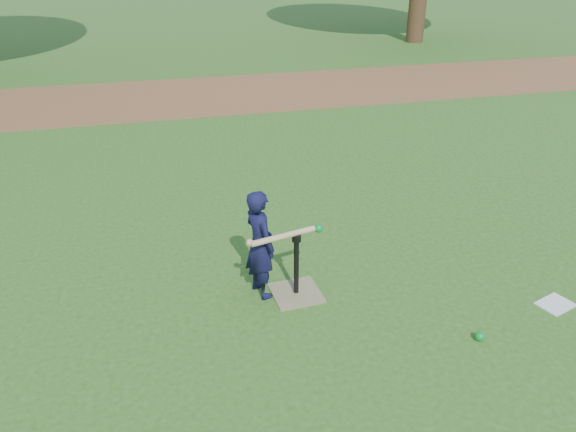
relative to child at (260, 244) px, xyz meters
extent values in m
plane|color=#285116|center=(0.53, -0.50, -0.51)|extent=(80.00, 80.00, 0.00)
cube|color=brown|center=(0.53, 7.00, -0.50)|extent=(24.00, 3.00, 0.01)
imported|color=black|center=(0.00, 0.00, 0.00)|extent=(0.35, 0.43, 1.02)
sphere|color=#0B802A|center=(1.57, -1.09, -0.47)|extent=(0.08, 0.08, 0.08)
cube|color=silver|center=(2.48, -0.83, -0.50)|extent=(0.36, 0.31, 0.01)
cube|color=#7E7550|center=(0.30, -0.11, -0.50)|extent=(0.46, 0.46, 0.02)
cylinder|color=black|center=(0.30, -0.11, -0.21)|extent=(0.05, 0.05, 0.55)
cylinder|color=black|center=(0.30, -0.11, 0.08)|extent=(0.08, 0.08, 0.06)
cylinder|color=tan|center=(0.18, -0.13, 0.12)|extent=(0.60, 0.19, 0.05)
sphere|color=tan|center=(-0.12, -0.17, 0.12)|extent=(0.06, 0.06, 0.06)
sphere|color=#0B802A|center=(0.52, -0.05, 0.11)|extent=(0.08, 0.08, 0.08)
camera|label=1|loc=(-0.81, -4.18, 2.45)|focal=35.00mm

